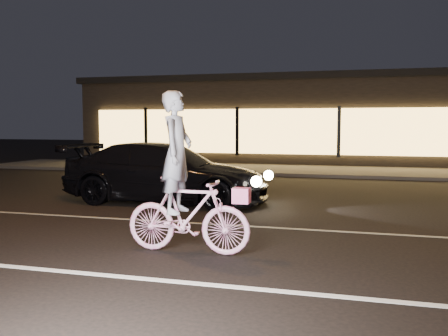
% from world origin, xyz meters
% --- Properties ---
extents(ground, '(90.00, 90.00, 0.00)m').
position_xyz_m(ground, '(0.00, 0.00, 0.00)').
color(ground, black).
rests_on(ground, ground).
extents(lane_stripe_near, '(60.00, 0.12, 0.01)m').
position_xyz_m(lane_stripe_near, '(0.00, -1.50, 0.00)').
color(lane_stripe_near, silver).
rests_on(lane_stripe_near, ground).
extents(lane_stripe_far, '(60.00, 0.10, 0.01)m').
position_xyz_m(lane_stripe_far, '(0.00, 2.00, 0.00)').
color(lane_stripe_far, gray).
rests_on(lane_stripe_far, ground).
extents(sidewalk, '(30.00, 4.00, 0.12)m').
position_xyz_m(sidewalk, '(0.00, 13.00, 0.06)').
color(sidewalk, '#383533').
rests_on(sidewalk, ground).
extents(storefront, '(25.40, 8.42, 4.20)m').
position_xyz_m(storefront, '(0.00, 18.97, 2.15)').
color(storefront, black).
rests_on(storefront, ground).
extents(cyclist, '(1.94, 0.67, 2.44)m').
position_xyz_m(cyclist, '(-1.52, -0.15, 0.87)').
color(cyclist, '#E04A9C').
rests_on(cyclist, ground).
extents(sedan, '(5.14, 2.13, 1.48)m').
position_xyz_m(sedan, '(-3.65, 4.27, 0.74)').
color(sedan, black).
rests_on(sedan, ground).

